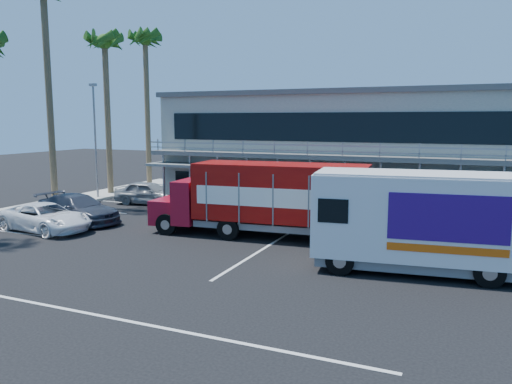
% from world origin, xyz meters
% --- Properties ---
extents(ground, '(120.00, 120.00, 0.00)m').
position_xyz_m(ground, '(0.00, 0.00, 0.00)').
color(ground, black).
rests_on(ground, ground).
extents(building, '(22.40, 12.00, 7.30)m').
position_xyz_m(building, '(3.00, 14.94, 3.66)').
color(building, gray).
rests_on(building, ground).
extents(curb_strip, '(3.00, 32.00, 0.16)m').
position_xyz_m(curb_strip, '(-15.00, 6.00, 0.08)').
color(curb_strip, '#A5A399').
rests_on(curb_strip, ground).
extents(palm_d, '(2.80, 2.80, 14.75)m').
position_xyz_m(palm_d, '(-15.20, 8.00, 12.80)').
color(palm_d, brown).
rests_on(palm_d, ground).
extents(palm_e, '(2.80, 2.80, 12.25)m').
position_xyz_m(palm_e, '(-14.70, 13.00, 10.57)').
color(palm_e, brown).
rests_on(palm_e, ground).
extents(palm_f, '(2.80, 2.80, 13.25)m').
position_xyz_m(palm_f, '(-15.10, 18.50, 11.47)').
color(palm_f, brown).
rests_on(palm_f, ground).
extents(light_pole_far, '(0.50, 0.25, 8.09)m').
position_xyz_m(light_pole_far, '(-14.20, 11.00, 4.50)').
color(light_pole_far, gray).
rests_on(light_pole_far, ground).
extents(red_truck, '(10.73, 3.40, 3.55)m').
position_xyz_m(red_truck, '(1.25, 4.94, 1.95)').
color(red_truck, maroon).
rests_on(red_truck, ground).
extents(white_van, '(7.85, 3.52, 3.70)m').
position_xyz_m(white_van, '(8.50, 2.00, 1.97)').
color(white_van, white).
rests_on(white_van, ground).
extents(parked_car_c, '(5.34, 2.98, 1.41)m').
position_xyz_m(parked_car_c, '(-9.50, 1.71, 0.71)').
color(parked_car_c, white).
rests_on(parked_car_c, ground).
extents(parked_car_d, '(5.63, 3.03, 1.55)m').
position_xyz_m(parked_car_d, '(-9.50, 4.00, 0.78)').
color(parked_car_d, '#323743').
rests_on(parked_car_d, ground).
extents(parked_car_e, '(4.74, 2.30, 1.56)m').
position_xyz_m(parked_car_e, '(-9.50, 10.54, 0.78)').
color(parked_car_e, gray).
rests_on(parked_car_e, ground).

